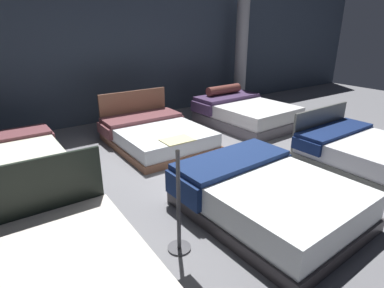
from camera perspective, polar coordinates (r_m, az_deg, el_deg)
ground_plane at (r=4.99m, az=0.15°, el=-4.71°), size 18.00×18.00×0.02m
showroom_back_wall at (r=7.53m, az=-15.37°, el=17.17°), size 18.00×0.06×3.50m
bed_1 at (r=3.87m, az=13.24°, el=-9.13°), size 1.69×2.03×0.54m
bed_2 at (r=5.73m, az=29.71°, el=-1.61°), size 1.65×2.07×0.79m
bed_3 at (r=5.35m, az=-30.45°, el=-3.26°), size 1.58×2.09×0.48m
bed_4 at (r=5.99m, az=-6.65°, el=1.81°), size 1.63×2.01×0.88m
bed_5 at (r=7.25m, az=9.44°, el=5.61°), size 1.68×2.10×0.79m
price_sign at (r=3.12m, az=-2.44°, el=-11.71°), size 0.28×0.24×1.19m
support_pillar at (r=9.04m, az=9.01°, el=18.13°), size 0.33×0.33×3.50m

